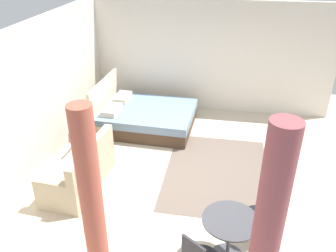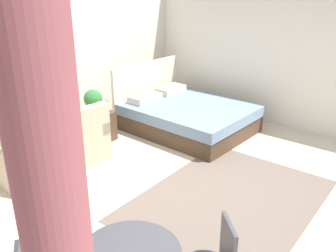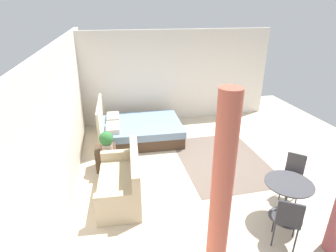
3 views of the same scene
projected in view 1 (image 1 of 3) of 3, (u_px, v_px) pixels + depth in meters
ground_plane at (197, 173)px, 6.62m from camera, size 8.83×8.80×0.02m
wall_back at (42, 96)px, 6.42m from camera, size 8.83×0.12×2.71m
wall_right at (211, 57)px, 8.50m from camera, size 0.12×5.80×2.71m
area_rug at (216, 172)px, 6.62m from camera, size 2.56×1.88×0.01m
bed at (145, 116)px, 8.11m from camera, size 1.75×2.17×1.08m
couch at (81, 172)px, 6.14m from camera, size 1.59×0.86×0.88m
nightstand at (89, 142)px, 7.13m from camera, size 0.44×0.45×0.49m
potted_plant at (86, 124)px, 6.82m from camera, size 0.29×0.29×0.41m
vase at (91, 125)px, 7.07m from camera, size 0.13×0.13×0.18m
balcony_table at (230, 231)px, 4.64m from camera, size 0.76×0.76×0.69m
cafe_chair_near_window at (263, 209)px, 4.96m from camera, size 0.56×0.56×0.86m
curtain_left at (267, 232)px, 3.55m from camera, size 0.30×0.30×2.54m
curtain_right at (93, 210)px, 3.84m from camera, size 0.25×0.25×2.54m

